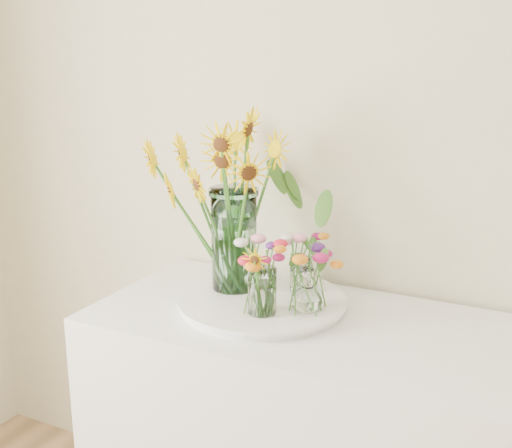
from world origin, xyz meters
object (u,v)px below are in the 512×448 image
mason_jar (234,239)px  small_vase_b (308,290)px  tray (262,303)px  small_vase_a (262,292)px  small_vase_c (300,275)px

mason_jar → small_vase_b: 0.29m
tray → small_vase_b: (0.15, -0.02, 0.08)m
tray → small_vase_b: small_vase_b is taller
tray → small_vase_b: size_ratio=3.72×
mason_jar → tray: bearing=-19.0°
small_vase_a → small_vase_b: size_ratio=1.07×
tray → small_vase_c: bearing=55.3°
mason_jar → small_vase_b: size_ratio=2.50×
mason_jar → small_vase_c: size_ratio=2.94×
small_vase_b → small_vase_a: bearing=-142.7°
tray → small_vase_a: size_ratio=3.48×
small_vase_a → small_vase_c: size_ratio=1.26×
tray → small_vase_a: (0.05, -0.10, 0.08)m
small_vase_c → small_vase_a: bearing=-96.6°
small_vase_a → mason_jar: bearing=139.1°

